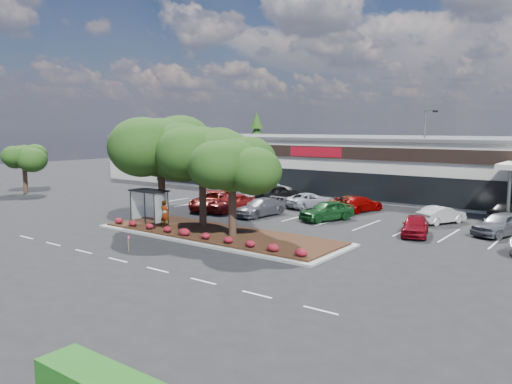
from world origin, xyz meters
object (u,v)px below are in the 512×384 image
Objects in this scene: light_pole at (424,161)px; car_1 at (213,200)px; car_0 at (223,195)px; survey_stake at (128,241)px.

light_pole reaches higher than car_1.
light_pole reaches higher than car_0.
car_0 is (-8.12, 18.18, 0.10)m from survey_stake.
light_pole is 21.18m from car_1.
car_0 is at bearing 98.04° from car_1.
light_pole is 1.53× the size of car_1.
light_pole is 31.46m from survey_stake.
survey_stake is 0.22× the size of car_0.
car_1 is at bearing 113.22° from survey_stake.
car_1 reaches higher than car_0.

